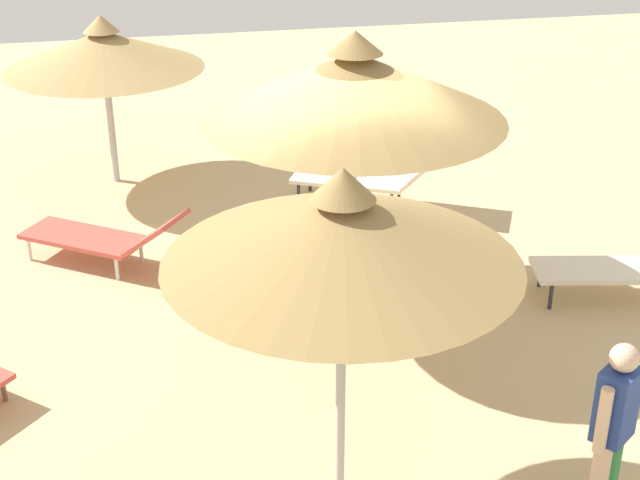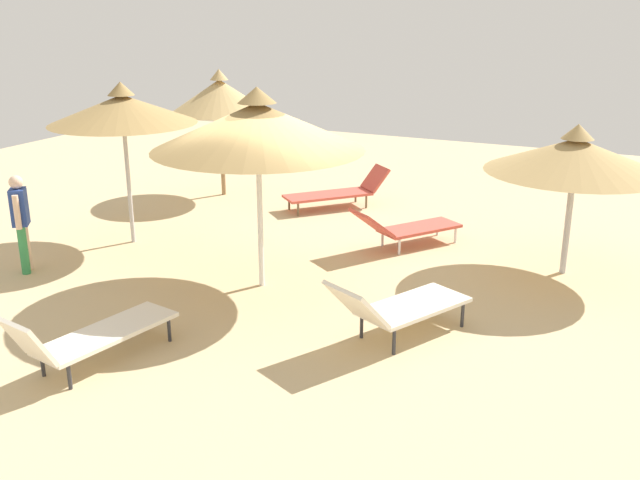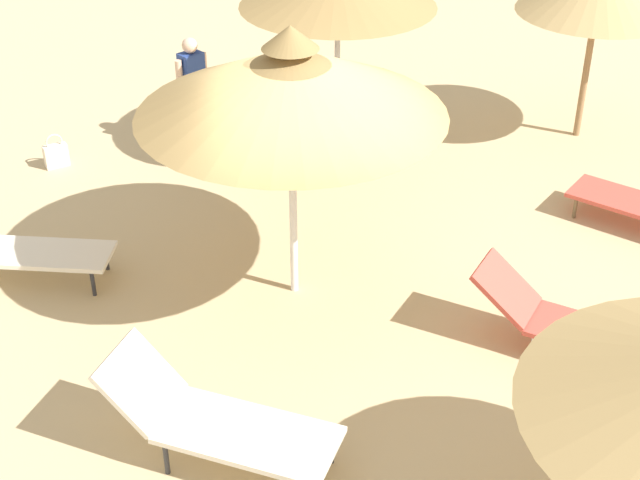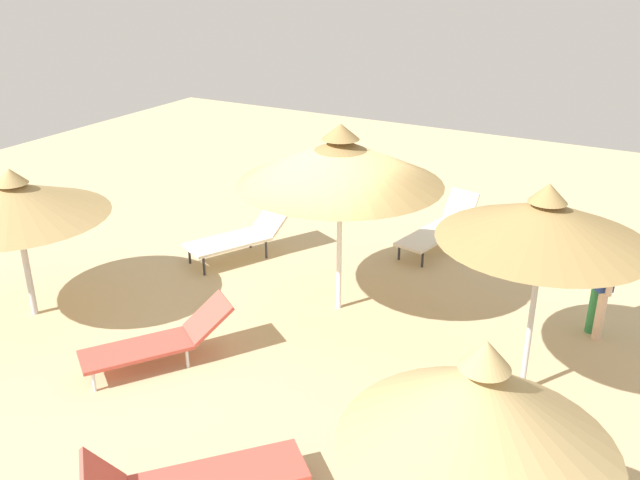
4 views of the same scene
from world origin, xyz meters
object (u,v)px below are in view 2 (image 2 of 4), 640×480
at_px(parasol_umbrella_back, 122,109).
at_px(parasol_umbrella_center, 258,126).
at_px(lounge_chair_near_left, 89,335).
at_px(lounge_chair_front, 397,306).
at_px(lounge_chair_edge, 405,227).
at_px(parasol_umbrella_far_left, 220,96).
at_px(person_standing_back, 21,218).
at_px(parasol_umbrella_near_right, 576,155).
at_px(lounge_chair_far_right, 339,191).

bearing_deg(parasol_umbrella_back, parasol_umbrella_center, 75.01).
bearing_deg(lounge_chair_near_left, parasol_umbrella_back, -146.86).
bearing_deg(lounge_chair_front, lounge_chair_edge, -162.86).
distance_m(parasol_umbrella_far_left, person_standing_back, 5.39).
bearing_deg(parasol_umbrella_near_right, person_standing_back, -65.26).
height_order(parasol_umbrella_near_right, person_standing_back, parasol_umbrella_near_right).
height_order(parasol_umbrella_back, lounge_chair_near_left, parasol_umbrella_back).
height_order(parasol_umbrella_center, lounge_chair_far_right, parasol_umbrella_center).
height_order(lounge_chair_front, person_standing_back, person_standing_back).
distance_m(parasol_umbrella_back, lounge_chair_front, 5.92).
relative_size(parasol_umbrella_back, parasol_umbrella_near_right, 1.05).
distance_m(lounge_chair_far_right, lounge_chair_edge, 2.69).
bearing_deg(lounge_chair_front, parasol_umbrella_center, -109.44).
bearing_deg(lounge_chair_front, lounge_chair_near_left, -53.66).
bearing_deg(lounge_chair_near_left, lounge_chair_far_right, -179.06).
xyz_separation_m(parasol_umbrella_far_left, person_standing_back, (5.24, -0.24, -1.23)).
bearing_deg(person_standing_back, lounge_chair_far_right, 151.56).
height_order(parasol_umbrella_back, parasol_umbrella_far_left, parasol_umbrella_back).
relative_size(parasol_umbrella_far_left, lounge_chair_far_right, 1.34).
bearing_deg(parasol_umbrella_near_right, lounge_chair_near_left, -39.66).
relative_size(parasol_umbrella_back, lounge_chair_edge, 1.39).
distance_m(parasol_umbrella_center, parasol_umbrella_near_right, 4.64).
xyz_separation_m(parasol_umbrella_back, parasol_umbrella_far_left, (-3.40, -0.31, -0.19)).
height_order(parasol_umbrella_far_left, person_standing_back, parasol_umbrella_far_left).
relative_size(lounge_chair_far_right, lounge_chair_near_left, 0.95).
bearing_deg(parasol_umbrella_far_left, parasol_umbrella_back, 5.26).
bearing_deg(lounge_chair_near_left, lounge_chair_edge, 161.15).
distance_m(parasol_umbrella_far_left, parasol_umbrella_center, 5.36).
xyz_separation_m(lounge_chair_front, lounge_chair_edge, (-3.35, -1.03, -0.07)).
height_order(parasol_umbrella_back, lounge_chair_front, parasol_umbrella_back).
height_order(parasol_umbrella_near_right, lounge_chair_far_right, parasol_umbrella_near_right).
xyz_separation_m(lounge_chair_near_left, lounge_chair_edge, (-5.49, 1.87, -0.02)).
bearing_deg(parasol_umbrella_center, lounge_chair_front, 70.56).
relative_size(parasol_umbrella_near_right, lounge_chair_front, 1.29).
height_order(parasol_umbrella_far_left, lounge_chair_edge, parasol_umbrella_far_left).
relative_size(parasol_umbrella_far_left, person_standing_back, 1.75).
bearing_deg(parasol_umbrella_far_left, person_standing_back, -2.61).
height_order(parasol_umbrella_far_left, lounge_chair_far_right, parasol_umbrella_far_left).
height_order(parasol_umbrella_near_right, lounge_chair_edge, parasol_umbrella_near_right).
bearing_deg(lounge_chair_edge, lounge_chair_near_left, -18.85).
distance_m(parasol_umbrella_back, lounge_chair_far_right, 4.65).
height_order(parasol_umbrella_back, person_standing_back, parasol_umbrella_back).
bearing_deg(parasol_umbrella_back, parasol_umbrella_far_left, -174.74).
distance_m(parasol_umbrella_back, person_standing_back, 2.40).
xyz_separation_m(parasol_umbrella_back, person_standing_back, (1.84, -0.55, -1.43)).
height_order(parasol_umbrella_far_left, parasol_umbrella_near_right, parasol_umbrella_far_left).
bearing_deg(parasol_umbrella_near_right, parasol_umbrella_center, -58.48).
bearing_deg(lounge_chair_edge, parasol_umbrella_back, -68.50).
xyz_separation_m(lounge_chair_far_right, lounge_chair_edge, (1.80, 1.99, 0.03)).
height_order(parasol_umbrella_back, lounge_chair_edge, parasol_umbrella_back).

